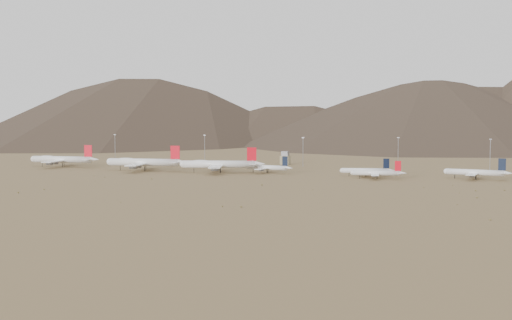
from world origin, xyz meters
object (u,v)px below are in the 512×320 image
(widebody_west, at_px, (62,159))
(narrowbody_a, at_px, (268,167))
(narrowbody_b, at_px, (366,171))
(widebody_east, at_px, (219,164))
(widebody_centre, at_px, (144,162))
(control_tower, at_px, (285,159))

(widebody_west, height_order, narrowbody_a, widebody_west)
(narrowbody_b, bearing_deg, widebody_east, 170.31)
(widebody_centre, bearing_deg, narrowbody_b, -3.94)
(widebody_east, height_order, narrowbody_b, widebody_east)
(widebody_east, distance_m, narrowbody_a, 38.20)
(narrowbody_b, bearing_deg, narrowbody_a, 164.61)
(narrowbody_a, bearing_deg, widebody_centre, -163.89)
(widebody_east, bearing_deg, narrowbody_a, -0.44)
(widebody_centre, height_order, widebody_east, widebody_centre)
(widebody_centre, xyz_separation_m, widebody_east, (64.03, 4.33, -0.23))
(widebody_west, xyz_separation_m, control_tower, (175.14, 89.52, -1.32))
(widebody_east, distance_m, control_tower, 98.31)
(widebody_west, bearing_deg, control_tower, 19.91)
(widebody_east, height_order, control_tower, widebody_east)
(widebody_west, distance_m, narrowbody_b, 263.46)
(narrowbody_a, bearing_deg, widebody_west, -170.85)
(widebody_centre, distance_m, widebody_east, 64.18)
(widebody_west, xyz_separation_m, widebody_centre, (85.80, -9.79, 0.48))
(widebody_centre, relative_size, narrowbody_b, 1.75)
(widebody_east, relative_size, narrowbody_b, 1.65)
(widebody_east, relative_size, narrowbody_a, 1.60)
(narrowbody_a, height_order, control_tower, narrowbody_a)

